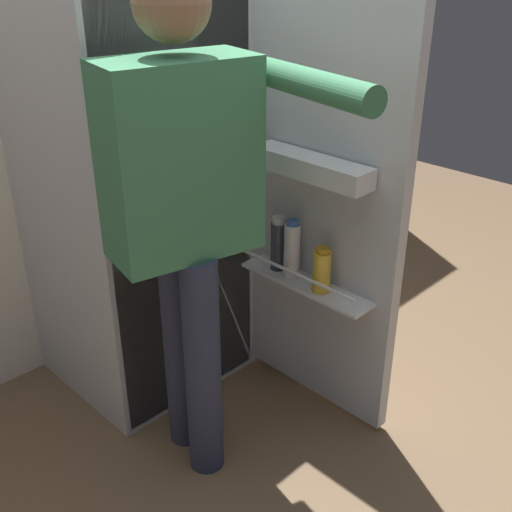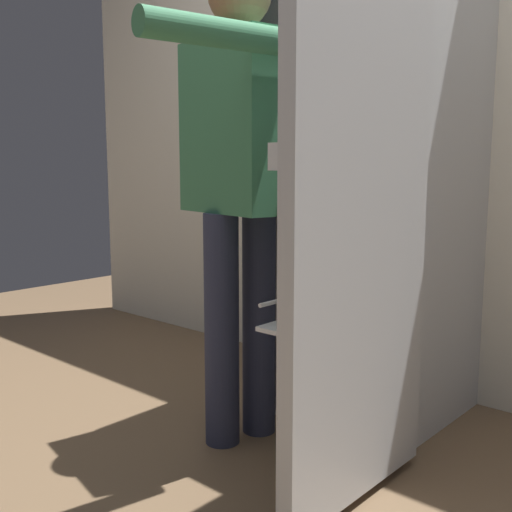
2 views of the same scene
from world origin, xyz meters
name	(u,v)px [view 1 (image 1 of 2)]	position (x,y,z in m)	size (l,w,h in m)	color
ground_plane	(238,426)	(0.00, 0.00, 0.00)	(6.57, 6.57, 0.00)	brown
kitchen_wall	(64,40)	(0.00, 0.93, 1.32)	(4.40, 0.10, 2.64)	silver
refrigerator	(146,175)	(0.03, 0.51, 0.88)	(0.72, 1.29, 1.75)	silver
person	(186,199)	(-0.18, 0.02, 0.98)	(0.55, 0.80, 1.62)	#2D334C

